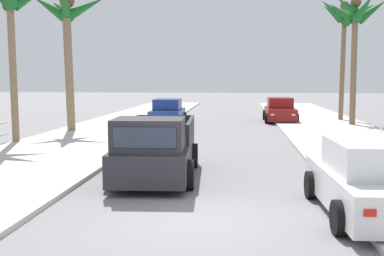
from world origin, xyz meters
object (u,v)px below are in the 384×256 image
(palm_tree_right_fore, at_px, (69,22))
(palm_tree_left_mid, at_px, (344,20))
(pickup_truck, at_px, (156,149))
(car_left_mid, at_px, (280,111))
(car_right_near, at_px, (369,181))
(palm_tree_right_mid, at_px, (356,21))
(car_left_near, at_px, (168,113))

(palm_tree_right_fore, xyz_separation_m, palm_tree_left_mid, (15.06, 7.57, 0.79))
(pickup_truck, xyz_separation_m, car_left_mid, (4.95, 17.69, -0.10))
(car_right_near, xyz_separation_m, palm_tree_right_mid, (3.93, 18.33, 5.31))
(pickup_truck, xyz_separation_m, palm_tree_right_mid, (8.86, 15.14, 5.21))
(palm_tree_right_mid, bearing_deg, car_right_near, -102.10)
(pickup_truck, bearing_deg, car_left_mid, 74.37)
(car_left_near, bearing_deg, car_right_near, -69.59)
(palm_tree_left_mid, xyz_separation_m, palm_tree_right_mid, (-0.00, -2.92, -0.35))
(car_left_near, xyz_separation_m, car_left_mid, (6.88, 2.45, 0.00))
(palm_tree_right_fore, bearing_deg, car_left_near, 48.03)
(palm_tree_right_mid, bearing_deg, car_left_near, 179.49)
(palm_tree_left_mid, bearing_deg, pickup_truck, -116.13)
(car_left_mid, height_order, palm_tree_left_mid, palm_tree_left_mid)
(car_left_mid, bearing_deg, palm_tree_right_fore, -147.14)
(palm_tree_right_mid, bearing_deg, car_left_mid, 146.89)
(car_left_near, bearing_deg, car_left_mid, 19.63)
(car_left_mid, relative_size, palm_tree_right_fore, 0.61)
(car_left_mid, xyz_separation_m, palm_tree_right_mid, (3.91, -2.55, 5.31))
(pickup_truck, xyz_separation_m, palm_tree_right_fore, (-6.20, 10.49, 4.76))
(pickup_truck, relative_size, car_left_near, 1.23)
(car_left_near, bearing_deg, palm_tree_right_mid, -0.51)
(pickup_truck, distance_m, car_left_mid, 18.37)
(car_right_near, xyz_separation_m, palm_tree_right_fore, (-11.13, 13.67, 4.86))
(palm_tree_right_fore, bearing_deg, palm_tree_left_mid, 26.70)
(car_left_near, height_order, palm_tree_left_mid, palm_tree_left_mid)
(pickup_truck, bearing_deg, car_right_near, -32.86)
(palm_tree_right_fore, xyz_separation_m, palm_tree_right_mid, (15.06, 4.65, 0.44))
(car_left_near, distance_m, palm_tree_right_mid, 12.02)
(pickup_truck, bearing_deg, palm_tree_right_mid, 59.68)
(palm_tree_left_mid, relative_size, palm_tree_right_mid, 1.04)
(pickup_truck, bearing_deg, car_left_near, 97.21)
(car_right_near, relative_size, palm_tree_right_fore, 0.62)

